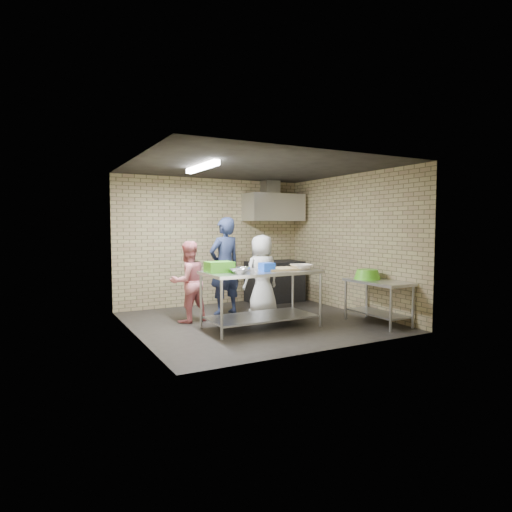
% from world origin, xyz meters
% --- Properties ---
extents(floor, '(4.20, 4.20, 0.00)m').
position_xyz_m(floor, '(0.00, 0.00, 0.00)').
color(floor, black).
rests_on(floor, ground).
extents(ceiling, '(4.20, 4.20, 0.00)m').
position_xyz_m(ceiling, '(0.00, 0.00, 2.70)').
color(ceiling, black).
rests_on(ceiling, ground).
extents(back_wall, '(4.20, 0.06, 2.70)m').
position_xyz_m(back_wall, '(0.00, 2.00, 1.35)').
color(back_wall, tan).
rests_on(back_wall, ground).
extents(front_wall, '(4.20, 0.06, 2.70)m').
position_xyz_m(front_wall, '(0.00, -2.00, 1.35)').
color(front_wall, tan).
rests_on(front_wall, ground).
extents(left_wall, '(0.06, 4.00, 2.70)m').
position_xyz_m(left_wall, '(-2.10, 0.00, 1.35)').
color(left_wall, tan).
rests_on(left_wall, ground).
extents(right_wall, '(0.06, 4.00, 2.70)m').
position_xyz_m(right_wall, '(2.10, 0.00, 1.35)').
color(right_wall, tan).
rests_on(right_wall, ground).
extents(prep_table, '(1.90, 0.95, 0.95)m').
position_xyz_m(prep_table, '(-0.13, -0.40, 0.48)').
color(prep_table, silver).
rests_on(prep_table, floor).
extents(side_counter, '(0.60, 1.20, 0.75)m').
position_xyz_m(side_counter, '(1.80, -1.10, 0.38)').
color(side_counter, silver).
rests_on(side_counter, floor).
extents(stove, '(1.20, 0.70, 0.90)m').
position_xyz_m(stove, '(1.35, 1.65, 0.45)').
color(stove, black).
rests_on(stove, floor).
extents(range_hood, '(1.30, 0.60, 0.60)m').
position_xyz_m(range_hood, '(1.35, 1.70, 2.10)').
color(range_hood, silver).
rests_on(range_hood, back_wall).
extents(hood_duct, '(0.35, 0.30, 0.30)m').
position_xyz_m(hood_duct, '(1.35, 1.85, 2.55)').
color(hood_duct, '#A5A8AD').
rests_on(hood_duct, back_wall).
extents(wall_shelf, '(0.80, 0.20, 0.04)m').
position_xyz_m(wall_shelf, '(1.65, 1.89, 1.92)').
color(wall_shelf, '#3F2B19').
rests_on(wall_shelf, back_wall).
extents(fluorescent_fixture, '(0.10, 1.25, 0.08)m').
position_xyz_m(fluorescent_fixture, '(-1.00, 0.00, 2.64)').
color(fluorescent_fixture, white).
rests_on(fluorescent_fixture, ceiling).
extents(green_crate, '(0.42, 0.32, 0.17)m').
position_xyz_m(green_crate, '(-0.83, -0.28, 1.04)').
color(green_crate, green).
rests_on(green_crate, prep_table).
extents(blue_tub, '(0.21, 0.21, 0.14)m').
position_xyz_m(blue_tub, '(-0.08, -0.50, 1.02)').
color(blue_tub, blue).
rests_on(blue_tub, prep_table).
extents(cutting_board, '(0.58, 0.44, 0.03)m').
position_xyz_m(cutting_board, '(0.22, -0.42, 0.97)').
color(cutting_board, tan).
rests_on(cutting_board, prep_table).
extents(mixing_bowl_a, '(0.33, 0.33, 0.07)m').
position_xyz_m(mixing_bowl_a, '(-0.63, -0.60, 0.99)').
color(mixing_bowl_a, silver).
rests_on(mixing_bowl_a, prep_table).
extents(mixing_bowl_b, '(0.25, 0.25, 0.07)m').
position_xyz_m(mixing_bowl_b, '(-0.43, -0.35, 0.99)').
color(mixing_bowl_b, silver).
rests_on(mixing_bowl_b, prep_table).
extents(ceramic_bowl, '(0.40, 0.40, 0.09)m').
position_xyz_m(ceramic_bowl, '(0.57, -0.55, 1.00)').
color(ceramic_bowl, beige).
rests_on(ceramic_bowl, prep_table).
extents(green_basin, '(0.46, 0.46, 0.17)m').
position_xyz_m(green_basin, '(1.78, -0.85, 0.83)').
color(green_basin, '#59C626').
rests_on(green_basin, side_counter).
extents(bottle_red, '(0.07, 0.07, 0.18)m').
position_xyz_m(bottle_red, '(1.40, 1.89, 2.03)').
color(bottle_red, '#B22619').
rests_on(bottle_red, wall_shelf).
extents(bottle_green, '(0.06, 0.06, 0.15)m').
position_xyz_m(bottle_green, '(1.80, 1.89, 2.02)').
color(bottle_green, green).
rests_on(bottle_green, wall_shelf).
extents(man_navy, '(0.76, 0.58, 1.85)m').
position_xyz_m(man_navy, '(-0.22, 0.88, 0.93)').
color(man_navy, '#141733').
rests_on(man_navy, floor).
extents(woman_pink, '(0.80, 0.68, 1.43)m').
position_xyz_m(woman_pink, '(-1.06, 0.56, 0.71)').
color(woman_pink, '#CD6C73').
rests_on(woman_pink, floor).
extents(woman_white, '(0.78, 0.53, 1.52)m').
position_xyz_m(woman_white, '(0.45, 0.61, 0.76)').
color(woman_white, silver).
rests_on(woman_white, floor).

